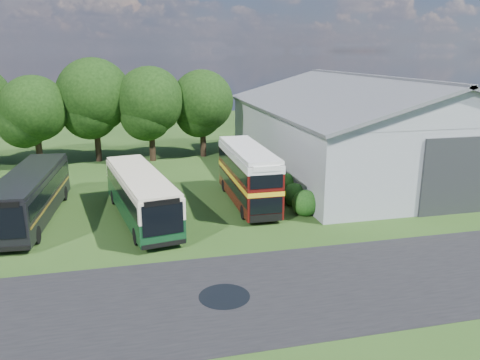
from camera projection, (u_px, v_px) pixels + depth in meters
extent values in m
plane|color=#1F3C13|center=(242.00, 263.00, 23.05)|extent=(120.00, 120.00, 0.00)
cube|color=black|center=(323.00, 285.00, 20.91)|extent=(60.00, 8.00, 0.02)
cylinder|color=black|center=(224.00, 297.00, 19.91)|extent=(2.20, 2.20, 0.01)
cube|color=gray|center=(366.00, 139.00, 40.67)|extent=(18.00, 24.00, 5.50)
cube|color=#2D3033|center=(459.00, 176.00, 29.41)|extent=(5.20, 0.18, 5.00)
cylinder|color=black|center=(39.00, 150.00, 41.79)|extent=(0.56, 0.56, 3.06)
sphere|color=black|center=(34.00, 108.00, 40.79)|extent=(5.78, 5.78, 5.78)
cylinder|color=black|center=(98.00, 142.00, 44.05)|extent=(0.56, 0.56, 3.60)
sphere|color=black|center=(94.00, 95.00, 42.88)|extent=(6.80, 6.80, 6.80)
cylinder|color=black|center=(152.00, 144.00, 44.26)|extent=(0.56, 0.56, 3.31)
sphere|color=black|center=(150.00, 100.00, 43.19)|extent=(6.26, 6.26, 6.26)
cylinder|color=black|center=(203.00, 140.00, 46.15)|extent=(0.56, 0.56, 3.17)
sphere|color=black|center=(202.00, 101.00, 45.12)|extent=(5.98, 5.98, 5.98)
sphere|color=#194714|center=(305.00, 215.00, 29.93)|extent=(1.70, 1.70, 1.70)
sphere|color=#194714|center=(294.00, 205.00, 31.81)|extent=(1.60, 1.60, 1.60)
sphere|color=#194714|center=(285.00, 196.00, 33.68)|extent=(1.80, 1.80, 1.80)
cube|color=#0E3419|center=(141.00, 194.00, 28.64)|extent=(4.37, 11.07, 2.69)
cube|color=#420B09|center=(248.00, 174.00, 31.67)|extent=(2.35, 9.10, 3.64)
cube|color=black|center=(31.00, 194.00, 28.49)|extent=(3.30, 11.20, 2.75)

